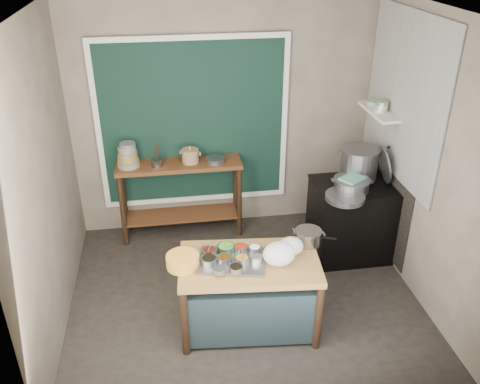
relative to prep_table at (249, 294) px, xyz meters
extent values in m
cube|color=#29241F|center=(0.02, 0.48, -0.39)|extent=(3.50, 3.00, 0.02)
cube|color=#756A5A|center=(0.02, 1.99, 1.02)|extent=(3.50, 0.02, 2.80)
cube|color=#756A5A|center=(-1.74, 0.48, 1.02)|extent=(0.02, 3.00, 2.80)
cube|color=#756A5A|center=(1.78, 0.48, 1.02)|extent=(0.02, 3.00, 2.80)
cube|color=#756A5A|center=(0.02, 0.48, 2.43)|extent=(3.50, 3.00, 0.02)
cube|color=black|center=(-0.33, 1.95, 0.98)|extent=(2.10, 0.02, 1.90)
cube|color=#B2B2AA|center=(1.76, 1.03, 1.48)|extent=(0.02, 1.70, 1.70)
cube|color=black|center=(1.76, 1.13, 0.32)|extent=(0.01, 1.30, 1.30)
cube|color=beige|center=(1.65, 1.33, 1.23)|extent=(0.22, 0.70, 0.03)
cube|color=brown|center=(0.00, 0.00, 0.00)|extent=(1.31, 0.84, 0.75)
cube|color=#533117|center=(-0.53, 1.76, 0.10)|extent=(1.45, 0.40, 0.95)
cube|color=black|center=(1.37, 1.03, 0.05)|extent=(0.90, 0.68, 0.85)
cube|color=black|center=(1.37, 1.03, 0.49)|extent=(0.92, 0.69, 0.03)
cube|color=gray|center=(-0.16, 0.01, 0.39)|extent=(0.66, 0.54, 0.03)
cylinder|color=gray|center=(-0.15, -0.16, 0.43)|extent=(0.13, 0.13, 0.05)
cylinder|color=gray|center=(0.06, 0.10, 0.43)|extent=(0.11, 0.11, 0.05)
cylinder|color=gray|center=(-0.36, -0.01, 0.43)|extent=(0.14, 0.14, 0.06)
cylinder|color=gray|center=(-0.08, -0.04, 0.43)|extent=(0.13, 0.13, 0.05)
cylinder|color=silver|center=(0.05, -0.04, 0.42)|extent=(0.10, 0.10, 0.05)
cylinder|color=gray|center=(-0.06, 0.12, 0.43)|extent=(0.13, 0.13, 0.05)
cylinder|color=gray|center=(-0.35, 0.11, 0.43)|extent=(0.14, 0.14, 0.06)
cylinder|color=gray|center=(-0.19, 0.15, 0.43)|extent=(0.16, 0.16, 0.06)
cylinder|color=gray|center=(-0.29, -0.16, 0.42)|extent=(0.11, 0.11, 0.05)
cylinder|color=gray|center=(-0.23, -0.02, 0.43)|extent=(0.14, 0.14, 0.06)
cylinder|color=gold|center=(-0.59, 0.01, 0.43)|extent=(0.36, 0.36, 0.11)
ellipsoid|color=white|center=(0.24, -0.08, 0.48)|extent=(0.36, 0.33, 0.21)
ellipsoid|color=white|center=(0.39, 0.05, 0.46)|extent=(0.26, 0.24, 0.17)
cylinder|color=tan|center=(-1.10, 1.76, 0.60)|extent=(0.25, 0.25, 0.05)
cylinder|color=gray|center=(-1.10, 1.76, 0.65)|extent=(0.24, 0.24, 0.05)
cylinder|color=gold|center=(-1.10, 1.76, 0.69)|extent=(0.22, 0.22, 0.05)
cylinder|color=gray|center=(-1.10, 1.76, 0.74)|extent=(0.21, 0.21, 0.05)
cylinder|color=tan|center=(-1.10, 1.76, 0.79)|extent=(0.20, 0.20, 0.05)
cylinder|color=gray|center=(-1.10, 1.76, 0.84)|extent=(0.18, 0.18, 0.05)
cylinder|color=gray|center=(-0.78, 1.71, 0.62)|extent=(0.18, 0.18, 0.08)
cylinder|color=gray|center=(-0.11, 1.72, 0.60)|extent=(0.24, 0.24, 0.06)
cylinder|color=gray|center=(1.67, 1.07, 0.71)|extent=(0.15, 0.44, 0.42)
cube|color=#5A9383|center=(1.26, 0.93, 0.64)|extent=(0.31, 0.30, 0.02)
cylinder|color=gray|center=(1.13, 0.74, 0.53)|extent=(0.46, 0.46, 0.05)
cylinder|color=silver|center=(1.65, 1.29, 1.26)|extent=(0.15, 0.15, 0.04)
cylinder|color=silver|center=(1.65, 1.29, 1.30)|extent=(0.14, 0.14, 0.04)
cylinder|color=gray|center=(1.65, 1.29, 1.34)|extent=(0.13, 0.13, 0.04)
cylinder|color=gray|center=(1.65, 1.50, 1.27)|extent=(0.16, 0.16, 0.05)
camera|label=1|loc=(-0.66, -3.64, 3.04)|focal=38.00mm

